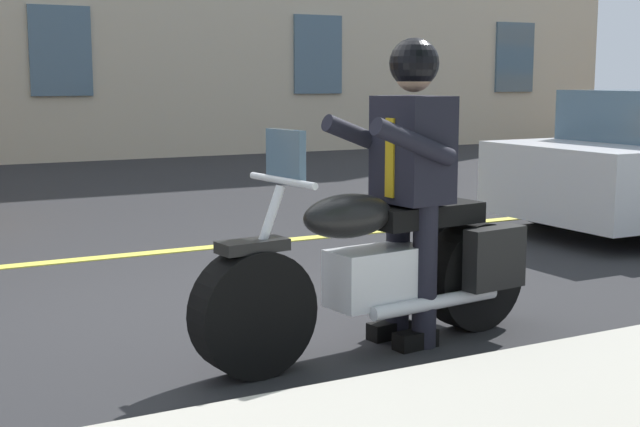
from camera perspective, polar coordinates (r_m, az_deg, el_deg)
ground_plane at (r=5.92m, az=-8.44°, el=-6.25°), size 80.00×80.00×0.00m
lane_center_stripe at (r=7.78m, az=-13.46°, el=-2.75°), size 60.00×0.16×0.01m
motorcycle_main at (r=5.00m, az=4.11°, el=-3.63°), size 2.22×0.74×1.26m
rider_main at (r=5.03m, az=5.85°, el=3.16°), size 0.66×0.60×1.74m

